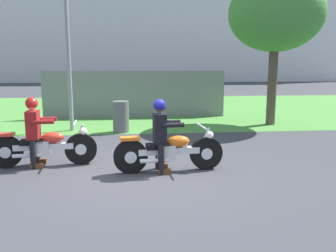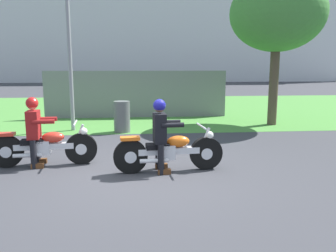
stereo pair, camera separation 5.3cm
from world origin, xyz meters
name	(u,v)px [view 2 (the right image)]	position (x,y,z in m)	size (l,w,h in m)	color
ground	(138,175)	(0.00, 0.00, 0.00)	(120.00, 120.00, 0.00)	#38383D
grass_verge	(137,109)	(0.00, 9.87, 0.00)	(60.00, 12.00, 0.01)	#478438
stadium_facade	(159,18)	(2.88, 38.25, 7.70)	(47.66, 8.00, 15.41)	silver
motorcycle_lead	(169,151)	(0.61, 0.20, 0.39)	(2.12, 0.66, 0.88)	black
rider_lead	(161,130)	(0.44, 0.19, 0.82)	(0.57, 0.49, 1.40)	black
motorcycle_follow	(45,147)	(-1.87, 0.80, 0.39)	(2.10, 0.66, 0.88)	black
rider_follow	(35,126)	(-2.04, 0.79, 0.82)	(0.57, 0.49, 1.40)	black
tree_roadside	(277,14)	(4.60, 5.12, 3.65)	(3.09, 3.09, 4.91)	brown
streetlight_pole	(71,8)	(-1.88, 4.65, 3.68)	(0.96, 0.20, 5.91)	gray
trash_can	(122,117)	(-0.46, 4.23, 0.47)	(0.49, 0.49, 0.95)	#595E5B
fence_segment	(136,94)	(-0.01, 7.20, 0.90)	(7.00, 0.06, 1.80)	slate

